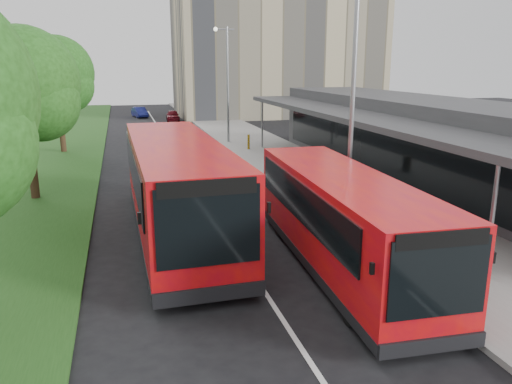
# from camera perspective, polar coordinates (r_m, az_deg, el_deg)

# --- Properties ---
(ground) EXTENTS (120.00, 120.00, 0.00)m
(ground) POSITION_cam_1_polar(r_m,az_deg,el_deg) (14.86, -1.28, -7.91)
(ground) COLOR black
(ground) RESTS_ON ground
(pavement) EXTENTS (5.00, 80.00, 0.15)m
(pavement) POSITION_cam_1_polar(r_m,az_deg,el_deg) (35.06, 0.42, 5.29)
(pavement) COLOR gray
(pavement) RESTS_ON ground
(grass_verge) EXTENTS (5.00, 80.00, 0.10)m
(grass_verge) POSITION_cam_1_polar(r_m,az_deg,el_deg) (34.02, -21.24, 3.99)
(grass_verge) COLOR #1E4817
(grass_verge) RESTS_ON ground
(lane_centre_line) EXTENTS (0.12, 70.00, 0.01)m
(lane_centre_line) POSITION_cam_1_polar(r_m,az_deg,el_deg) (29.09, -8.39, 3.10)
(lane_centre_line) COLOR silver
(lane_centre_line) RESTS_ON ground
(kerb_dashes) EXTENTS (0.12, 56.00, 0.01)m
(kerb_dashes) POSITION_cam_1_polar(r_m,az_deg,el_deg) (33.49, -3.59, 4.71)
(kerb_dashes) COLOR silver
(kerb_dashes) RESTS_ON ground
(office_block) EXTENTS (22.00, 12.00, 18.00)m
(office_block) POSITION_cam_1_polar(r_m,az_deg,el_deg) (58.07, 2.33, 17.74)
(office_block) COLOR tan
(office_block) RESTS_ON ground
(station_building) EXTENTS (7.70, 26.00, 4.00)m
(station_building) POSITION_cam_1_polar(r_m,az_deg,el_deg) (25.85, 18.28, 5.69)
(station_building) COLOR #2F2F31
(station_building) RESTS_ON ground
(tree_mid) EXTENTS (4.50, 4.50, 7.20)m
(tree_mid) POSITION_cam_1_polar(r_m,az_deg,el_deg) (22.73, -25.04, 10.59)
(tree_mid) COLOR #332214
(tree_mid) RESTS_ON ground
(tree_far) EXTENTS (4.63, 4.63, 7.43)m
(tree_far) POSITION_cam_1_polar(r_m,az_deg,el_deg) (34.61, -21.82, 12.03)
(tree_far) COLOR #332214
(tree_far) RESTS_ON ground
(lamp_post_near) EXTENTS (1.44, 0.28, 8.00)m
(lamp_post_near) POSITION_cam_1_polar(r_m,az_deg,el_deg) (17.05, 10.75, 11.07)
(lamp_post_near) COLOR gray
(lamp_post_near) RESTS_ON pavement
(lamp_post_far) EXTENTS (1.44, 0.28, 8.00)m
(lamp_post_far) POSITION_cam_1_polar(r_m,az_deg,el_deg) (36.12, -3.40, 12.94)
(lamp_post_far) COLOR gray
(lamp_post_far) RESTS_ON pavement
(bus_main) EXTENTS (2.92, 9.72, 2.72)m
(bus_main) POSITION_cam_1_polar(r_m,az_deg,el_deg) (14.14, 9.82, -3.28)
(bus_main) COLOR red
(bus_main) RESTS_ON ground
(bus_second) EXTENTS (3.11, 11.39, 3.21)m
(bus_second) POSITION_cam_1_polar(r_m,az_deg,el_deg) (16.78, -9.02, 0.46)
(bus_second) COLOR red
(bus_second) RESTS_ON ground
(litter_bin) EXTENTS (0.54, 0.54, 0.79)m
(litter_bin) POSITION_cam_1_polar(r_m,az_deg,el_deg) (25.12, 6.18, 2.63)
(litter_bin) COLOR #362516
(litter_bin) RESTS_ON pavement
(bollard) EXTENTS (0.20, 0.20, 0.97)m
(bollard) POSITION_cam_1_polar(r_m,az_deg,el_deg) (33.20, -0.85, 5.76)
(bollard) COLOR yellow
(bollard) RESTS_ON pavement
(car_near) EXTENTS (1.48, 3.26, 1.09)m
(car_near) POSITION_cam_1_polar(r_m,az_deg,el_deg) (52.21, -9.50, 8.64)
(car_near) COLOR #5D0D16
(car_near) RESTS_ON ground
(car_far) EXTENTS (1.80, 3.47, 1.09)m
(car_far) POSITION_cam_1_polar(r_m,az_deg,el_deg) (56.36, -13.15, 8.88)
(car_far) COLOR navy
(car_far) RESTS_ON ground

